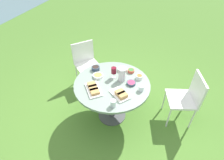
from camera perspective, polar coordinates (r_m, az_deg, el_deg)
ground_plane at (r=3.15m, az=-0.00°, el=-11.33°), size 40.00×40.00×0.00m
dining_table at (r=2.70m, az=-0.00°, el=-2.93°), size 1.15×1.15×0.74m
chair_near_left at (r=2.97m, az=23.35°, el=-4.84°), size 0.52×0.51×0.89m
chair_near_right at (r=3.54m, az=-8.51°, el=6.12°), size 0.61×0.61×0.89m
water_pitcher at (r=2.61m, az=3.28°, el=1.76°), size 0.11×0.11×0.21m
wine_glass at (r=2.65m, az=0.57°, el=3.06°), size 0.08×0.08×0.18m
platter_bread_main at (r=2.50m, az=-6.08°, el=-2.87°), size 0.38×0.35×0.06m
platter_charcuterie at (r=2.41m, az=2.80°, el=-4.63°), size 0.33×0.34×0.07m
bowl_fries at (r=2.73m, az=-4.60°, el=1.44°), size 0.16×0.16×0.04m
bowl_salad at (r=2.84m, az=6.24°, el=3.04°), size 0.10×0.10×0.05m
bowl_olives at (r=2.88m, az=-5.37°, el=3.88°), size 0.13×0.13×0.06m
bowl_dip_red at (r=2.60m, az=6.29°, el=-0.99°), size 0.13×0.13×0.04m
bowl_dip_cream at (r=2.86m, az=3.43°, el=3.50°), size 0.15×0.15×0.04m
bowl_roasted_veg at (r=2.72m, az=8.93°, el=1.06°), size 0.10×0.10×0.06m
cup_water_near at (r=2.26m, az=0.40°, el=-7.59°), size 0.08×0.08×0.10m
cup_water_far at (r=2.51m, az=9.53°, el=-2.64°), size 0.08×0.08×0.08m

